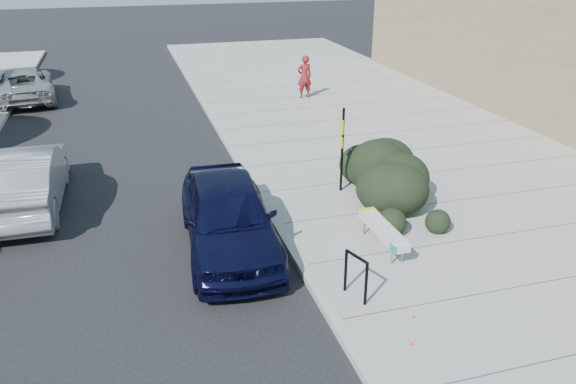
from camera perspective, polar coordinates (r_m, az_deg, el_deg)
name	(u,v)px	position (r m, az deg, el deg)	size (l,w,h in m)	color
ground	(303,271)	(12.14, 1.53, -8.05)	(120.00, 120.00, 0.00)	black
sidewalk_near	(422,162)	(18.35, 13.50, 2.94)	(11.20, 50.00, 0.15)	gray
curb_near	(251,181)	(16.41, -3.82, 1.09)	(0.22, 50.00, 0.17)	#9E9E99
bench	(383,230)	(12.69, 9.62, -3.80)	(0.39, 1.90, 0.57)	gray
bike_rack	(356,272)	(10.84, 6.92, -8.10)	(0.25, 0.61, 0.93)	black
sign_post	(342,145)	(15.19, 5.49, 4.82)	(0.09, 0.27, 2.35)	black
hedge	(396,174)	(14.99, 10.87, 1.82)	(2.01, 4.02, 1.51)	black
sedan_navy	(228,216)	(12.66, -6.07, -2.43)	(1.98, 4.91, 1.67)	black
wagon_silver	(25,178)	(16.18, -25.19, 1.27)	(1.75, 5.02, 1.65)	#A0A0A5
suv_silver	(24,85)	(27.97, -25.23, 9.84)	(2.39, 5.17, 1.44)	#929597
pedestrian	(304,77)	(25.25, 1.68, 11.63)	(0.68, 0.45, 1.87)	maroon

